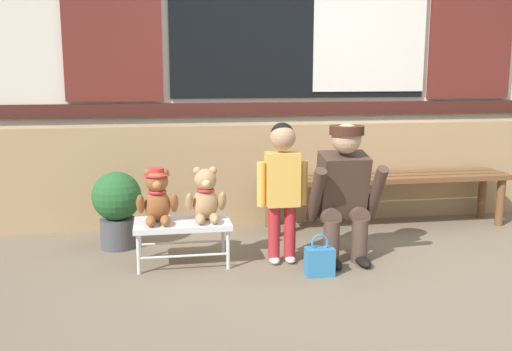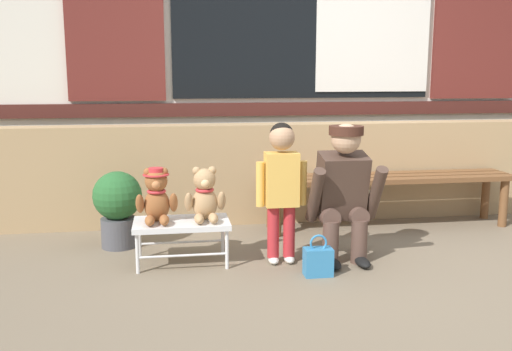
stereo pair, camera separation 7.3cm
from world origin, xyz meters
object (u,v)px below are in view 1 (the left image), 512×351
(teddy_bear_with_hat, at_px, (157,197))
(adult_crouching, at_px, (344,192))
(wooden_bench_long, at_px, (386,183))
(child_standing, at_px, (282,177))
(handbag_on_ground, at_px, (320,261))
(potted_plant, at_px, (117,205))
(teddy_bear_plain, at_px, (206,196))
(small_display_bench, at_px, (182,226))

(teddy_bear_with_hat, xyz_separation_m, adult_crouching, (1.26, -0.08, 0.01))
(wooden_bench_long, bearing_deg, child_standing, -144.26)
(handbag_on_ground, relative_size, potted_plant, 0.48)
(potted_plant, bearing_deg, child_standing, -25.42)
(teddy_bear_with_hat, distance_m, teddy_bear_plain, 0.32)
(child_standing, bearing_deg, teddy_bear_plain, 171.27)
(teddy_bear_plain, bearing_deg, small_display_bench, -179.49)
(teddy_bear_with_hat, relative_size, teddy_bear_plain, 1.00)
(child_standing, relative_size, handbag_on_ground, 3.52)
(teddy_bear_with_hat, distance_m, adult_crouching, 1.26)
(child_standing, bearing_deg, wooden_bench_long, 35.74)
(child_standing, distance_m, potted_plant, 1.27)
(teddy_bear_with_hat, height_order, handbag_on_ground, teddy_bear_with_hat)
(wooden_bench_long, relative_size, teddy_bear_plain, 5.78)
(wooden_bench_long, relative_size, potted_plant, 3.68)
(small_display_bench, distance_m, child_standing, 0.75)
(wooden_bench_long, bearing_deg, potted_plant, -173.99)
(small_display_bench, bearing_deg, child_standing, -6.54)
(handbag_on_ground, bearing_deg, child_standing, 122.51)
(handbag_on_ground, bearing_deg, teddy_bear_plain, 152.07)
(teddy_bear_plain, relative_size, handbag_on_ground, 1.34)
(teddy_bear_plain, bearing_deg, teddy_bear_with_hat, 179.87)
(wooden_bench_long, height_order, child_standing, child_standing)
(teddy_bear_with_hat, distance_m, potted_plant, 0.56)
(teddy_bear_plain, bearing_deg, wooden_bench_long, 23.60)
(small_display_bench, distance_m, teddy_bear_plain, 0.25)
(child_standing, xyz_separation_m, handbag_on_ground, (0.18, -0.29, -0.50))
(teddy_bear_with_hat, height_order, child_standing, child_standing)
(child_standing, xyz_separation_m, adult_crouching, (0.43, -0.01, -0.11))
(small_display_bench, xyz_separation_m, teddy_bear_with_hat, (-0.16, 0.00, 0.21))
(small_display_bench, height_order, potted_plant, potted_plant)
(teddy_bear_with_hat, xyz_separation_m, teddy_bear_plain, (0.32, -0.00, -0.01))
(small_display_bench, bearing_deg, teddy_bear_plain, 0.51)
(wooden_bench_long, xyz_separation_m, handbag_on_ground, (-0.88, -1.05, -0.28))
(teddy_bear_with_hat, relative_size, adult_crouching, 0.38)
(wooden_bench_long, bearing_deg, teddy_bear_with_hat, -160.07)
(handbag_on_ground, height_order, potted_plant, potted_plant)
(teddy_bear_plain, distance_m, potted_plant, 0.78)
(child_standing, height_order, potted_plant, child_standing)
(wooden_bench_long, xyz_separation_m, potted_plant, (-2.19, -0.23, -0.05))
(wooden_bench_long, relative_size, child_standing, 2.19)
(wooden_bench_long, distance_m, teddy_bear_with_hat, 2.01)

